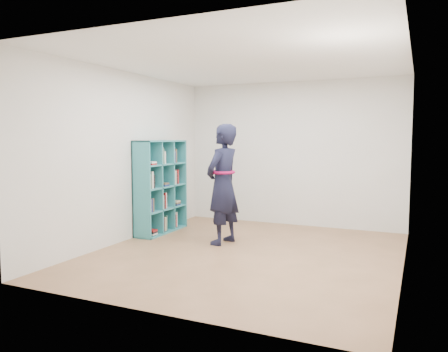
% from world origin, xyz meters
% --- Properties ---
extents(floor, '(4.50, 4.50, 0.00)m').
position_xyz_m(floor, '(0.00, 0.00, 0.00)').
color(floor, brown).
rests_on(floor, ground).
extents(ceiling, '(4.50, 4.50, 0.00)m').
position_xyz_m(ceiling, '(0.00, 0.00, 2.60)').
color(ceiling, white).
rests_on(ceiling, wall_back).
extents(wall_left, '(0.02, 4.50, 2.60)m').
position_xyz_m(wall_left, '(-2.00, 0.00, 1.30)').
color(wall_left, silver).
rests_on(wall_left, floor).
extents(wall_right, '(0.02, 4.50, 2.60)m').
position_xyz_m(wall_right, '(2.00, 0.00, 1.30)').
color(wall_right, silver).
rests_on(wall_right, floor).
extents(wall_back, '(4.00, 0.02, 2.60)m').
position_xyz_m(wall_back, '(0.00, 2.25, 1.30)').
color(wall_back, silver).
rests_on(wall_back, floor).
extents(wall_front, '(4.00, 0.02, 2.60)m').
position_xyz_m(wall_front, '(0.00, -2.25, 1.30)').
color(wall_front, silver).
rests_on(wall_front, floor).
extents(bookshelf, '(0.34, 1.16, 1.55)m').
position_xyz_m(bookshelf, '(-1.85, 0.70, 0.75)').
color(bookshelf, teal).
rests_on(bookshelf, floor).
extents(person, '(0.54, 0.72, 1.80)m').
position_xyz_m(person, '(-0.54, 0.41, 0.90)').
color(person, black).
rests_on(person, floor).
extents(smartphone, '(0.02, 0.09, 0.13)m').
position_xyz_m(smartphone, '(-0.67, 0.53, 1.02)').
color(smartphone, silver).
rests_on(smartphone, person).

